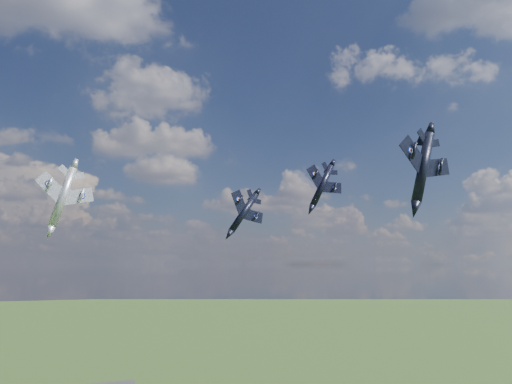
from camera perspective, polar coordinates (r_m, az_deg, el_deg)
name	(u,v)px	position (r m, az deg, el deg)	size (l,w,h in m)	color
jet_lead_navy	(244,212)	(96.28, -1.40, -2.36)	(9.30, 12.96, 2.68)	black
jet_right_navy	(423,167)	(72.96, 18.56, 2.69)	(10.42, 14.53, 3.01)	black
jet_high_navy	(322,186)	(114.01, 7.55, 0.72)	(10.68, 14.89, 3.08)	black
jet_left_silver	(63,197)	(98.99, -21.22, -0.52)	(11.44, 15.95, 3.30)	#96979F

